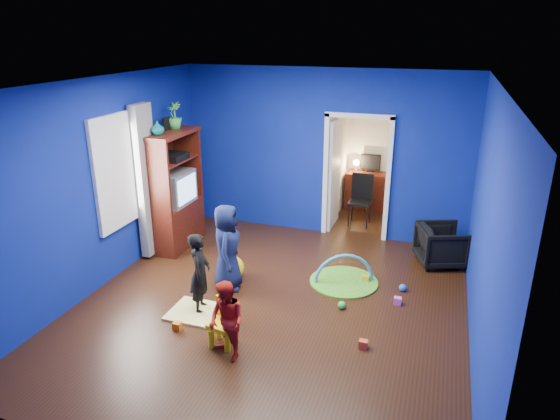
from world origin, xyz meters
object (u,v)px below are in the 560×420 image
(tv_armoire, at_px, (173,190))
(study_desk, at_px, (368,191))
(vase, at_px, (157,128))
(armchair, at_px, (441,245))
(child_navy, at_px, (227,247))
(kid_chair, at_px, (222,326))
(hopper_ball, at_px, (232,268))
(play_mat, at_px, (344,282))
(toddler_red, at_px, (227,321))
(child_black, at_px, (200,273))
(crt_tv, at_px, (175,188))
(folding_chair, at_px, (360,201))

(tv_armoire, distance_m, study_desk, 4.06)
(tv_armoire, bearing_deg, vase, -90.00)
(armchair, xyz_separation_m, child_navy, (-2.85, -1.75, 0.31))
(kid_chair, bearing_deg, vase, 145.58)
(tv_armoire, relative_size, hopper_ball, 5.43)
(play_mat, distance_m, study_desk, 3.34)
(vase, bearing_deg, toddler_red, -47.26)
(play_mat, bearing_deg, tv_armoire, 171.56)
(armchair, height_order, toddler_red, toddler_red)
(vase, relative_size, kid_chair, 0.43)
(child_black, xyz_separation_m, study_desk, (1.43, 4.64, -0.17))
(armchair, height_order, tv_armoire, tv_armoire)
(armchair, height_order, child_navy, child_navy)
(crt_tv, bearing_deg, toddler_red, -51.29)
(armchair, bearing_deg, kid_chair, 122.19)
(hopper_ball, bearing_deg, child_navy, -78.69)
(toddler_red, relative_size, folding_chair, 1.01)
(kid_chair, distance_m, play_mat, 2.21)
(tv_armoire, xyz_separation_m, play_mat, (3.00, -0.45, -0.97))
(child_navy, relative_size, vase, 5.87)
(toddler_red, bearing_deg, child_black, 163.76)
(child_navy, bearing_deg, hopper_ball, -4.11)
(child_black, distance_m, tv_armoire, 2.29)
(play_mat, distance_m, folding_chair, 2.41)
(child_black, bearing_deg, armchair, -65.62)
(tv_armoire, bearing_deg, crt_tv, 0.00)
(child_navy, relative_size, toddler_red, 1.34)
(toddler_red, bearing_deg, crt_tv, 160.38)
(child_black, relative_size, toddler_red, 1.16)
(child_navy, distance_m, toddler_red, 1.62)
(folding_chair, bearing_deg, child_navy, -114.06)
(tv_armoire, height_order, kid_chair, tv_armoire)
(child_black, bearing_deg, child_navy, -22.38)
(tv_armoire, relative_size, folding_chair, 2.13)
(armchair, relative_size, tv_armoire, 0.36)
(child_navy, relative_size, tv_armoire, 0.64)
(toddler_red, bearing_deg, kid_chair, 158.54)
(child_navy, height_order, study_desk, child_navy)
(tv_armoire, xyz_separation_m, study_desk, (2.81, 2.87, -0.60))
(toddler_red, xyz_separation_m, crt_tv, (-2.07, 2.59, 0.55))
(armchair, relative_size, crt_tv, 1.00)
(child_black, height_order, folding_chair, child_black)
(vase, distance_m, tv_armoire, 1.13)
(armchair, distance_m, folding_chair, 1.97)
(vase, distance_m, kid_chair, 3.39)
(armchair, bearing_deg, child_black, 109.46)
(vase, xyz_separation_m, crt_tv, (0.04, 0.30, -1.05))
(tv_armoire, height_order, folding_chair, tv_armoire)
(vase, height_order, play_mat, vase)
(hopper_ball, height_order, study_desk, study_desk)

